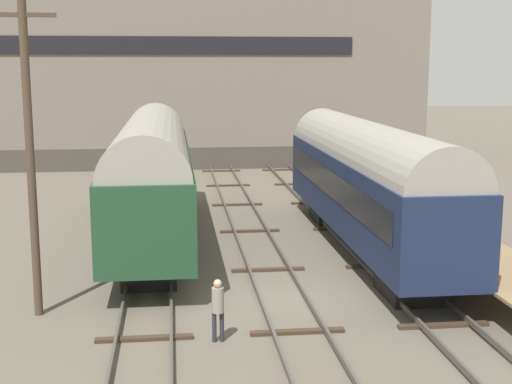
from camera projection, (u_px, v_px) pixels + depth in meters
name	position (u px, v px, depth m)	size (l,w,h in m)	color
ground_plane	(281.00, 298.00, 22.37)	(200.00, 200.00, 0.00)	#60594C
track_left	(148.00, 299.00, 21.87)	(2.60, 60.00, 0.26)	#4C4742
track_middle	(281.00, 294.00, 22.34)	(2.60, 60.00, 0.26)	#4C4742
track_right	(408.00, 289.00, 22.82)	(2.60, 60.00, 0.26)	#4C4742
train_car_navy	(366.00, 178.00, 27.55)	(2.85, 17.23, 5.09)	black
train_car_green	(152.00, 170.00, 29.22)	(3.08, 17.83, 5.25)	black
station_platform	(486.00, 260.00, 23.26)	(2.72, 10.40, 1.04)	#8C704C
bench	(465.00, 229.00, 25.12)	(1.40, 0.40, 0.91)	#2D4C33
person_worker	(218.00, 304.00, 18.69)	(0.32, 0.32, 1.71)	#282833
utility_pole	(30.00, 144.00, 20.03)	(1.80, 0.24, 9.74)	#473828
warehouse_building	(162.00, 58.00, 54.29)	(37.53, 12.92, 15.45)	#46403A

